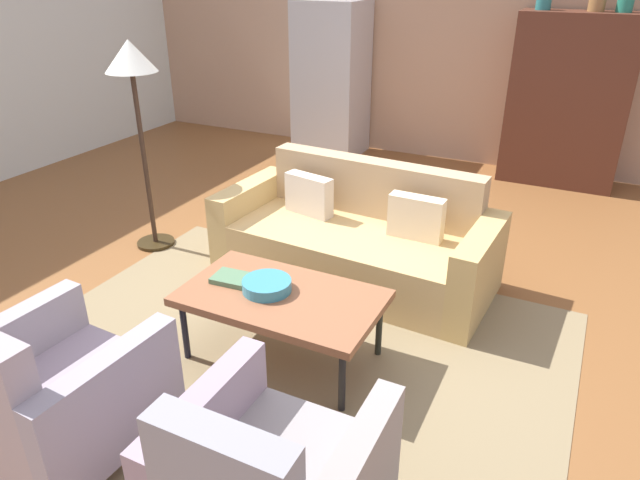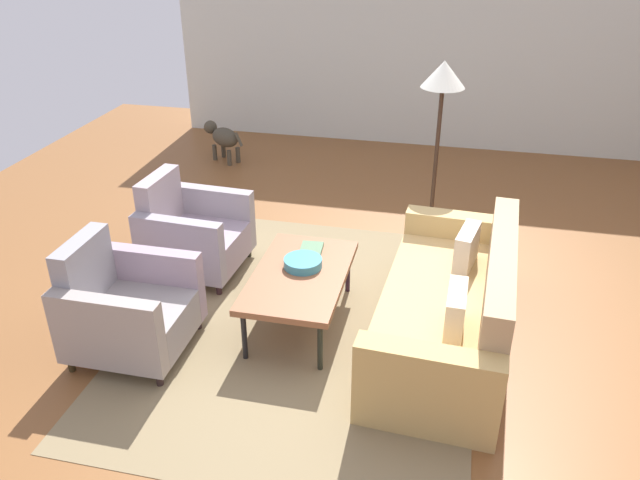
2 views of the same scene
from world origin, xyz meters
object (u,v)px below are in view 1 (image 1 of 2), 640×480
Objects in this scene: armchair_left at (54,398)px; couch at (358,241)px; fruit_bowl at (267,285)px; vase_small at (626,0)px; cabinet at (568,102)px; vase_round at (598,0)px; refrigerator at (331,80)px; floor_lamp at (133,77)px; coffee_table at (281,300)px; vase_tall at (544,0)px; book_stack at (235,279)px.

couch is at bearing 78.70° from armchair_left.
fruit_bowl is 1.29× the size of vase_small.
armchair_left is 5.63m from cabinet.
refrigerator is at bearing -177.99° from vase_round.
couch is at bearing 9.43° from floor_lamp.
cabinet reaches higher than fruit_bowl.
fruit_bowl is at bearing 88.41° from couch.
coffee_table is at bearing 93.14° from couch.
coffee_table is 0.12m from fruit_bowl.
vase_small reaches higher than vase_tall.
book_stack is 1.42× the size of vase_round.
couch is 11.73× the size of vase_tall.
vase_tall reaches higher than refrigerator.
coffee_table is at bearing -1.19° from book_stack.
vase_tall is 0.11× the size of floor_lamp.
refrigerator is 3.21m from floor_lamp.
coffee_table is 4.37m from refrigerator.
floor_lamp is at bearing 148.92° from book_stack.
floor_lamp is (-1.80, -0.30, 1.16)m from couch.
refrigerator reaches higher than fruit_bowl.
cabinet is at bearing 70.11° from book_stack.
couch is 2.43m from armchair_left.
fruit_bowl is at bearing -106.95° from cabinet.
vase_small is (1.51, 2.96, 1.63)m from couch.
coffee_table is 4.12× the size of book_stack.
vase_round is at bearing -2.71° from cabinet.
fruit_bowl is 1.63× the size of vase_tall.
coffee_table is 0.65× the size of refrigerator.
armchair_left is 5.84m from vase_round.
vase_tall is at bearing 78.74° from armchair_left.
refrigerator reaches higher than book_stack.
book_stack is at bearing -114.07° from vase_small.
vase_round reaches higher than vase_tall.
book_stack is 4.76m from vase_small.
fruit_bowl is at bearing -1.68° from book_stack.
fruit_bowl is 1.45× the size of vase_round.
vase_small reaches higher than floor_lamp.
couch is 7.39× the size of book_stack.
fruit_bowl is at bearing -101.78° from vase_tall.
vase_tall reaches higher than floor_lamp.
refrigerator is (-1.48, 4.05, 0.44)m from fruit_bowl.
coffee_table is 0.34m from book_stack.
cabinet is at bearing 177.29° from vase_round.
book_stack is 1.96m from floor_lamp.
armchair_left is 4.80× the size of vase_tall.
vase_round is at bearing 46.80° from floor_lamp.
vase_tall is 2.54m from refrigerator.
cabinet is (1.77, 5.32, 0.56)m from armchair_left.
couch is at bearing -104.43° from vase_tall.
vase_small is at bearing 44.55° from floor_lamp.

